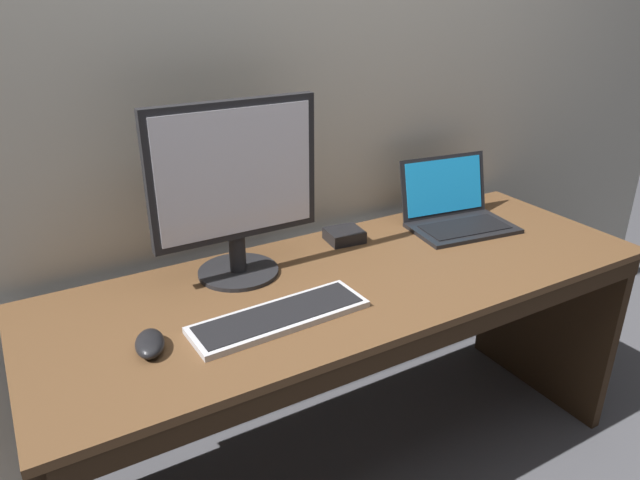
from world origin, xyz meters
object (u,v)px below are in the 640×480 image
object	(u,v)px
external_monitor	(235,185)
computer_mouse	(150,343)
laptop_black	(456,213)
wired_keyboard	(280,316)
external_drive_box	(344,235)

from	to	relation	value
external_monitor	computer_mouse	bearing A→B (deg)	-143.25
laptop_black	wired_keyboard	size ratio (longest dim) A/B	0.81
wired_keyboard	computer_mouse	size ratio (longest dim) A/B	4.04
external_monitor	external_drive_box	size ratio (longest dim) A/B	4.41
external_monitor	wired_keyboard	size ratio (longest dim) A/B	1.09
wired_keyboard	laptop_black	bearing A→B (deg)	17.09
wired_keyboard	computer_mouse	world-z (taller)	computer_mouse
wired_keyboard	external_drive_box	bearing A→B (deg)	39.46
laptop_black	external_monitor	bearing A→B (deg)	178.18
laptop_black	external_monitor	size ratio (longest dim) A/B	0.75
external_monitor	wired_keyboard	distance (m)	0.39
computer_mouse	external_drive_box	bearing A→B (deg)	37.52
laptop_black	external_monitor	xyz separation A→B (m)	(-0.82, 0.03, 0.23)
wired_keyboard	computer_mouse	bearing A→B (deg)	174.83
computer_mouse	laptop_black	bearing A→B (deg)	25.81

